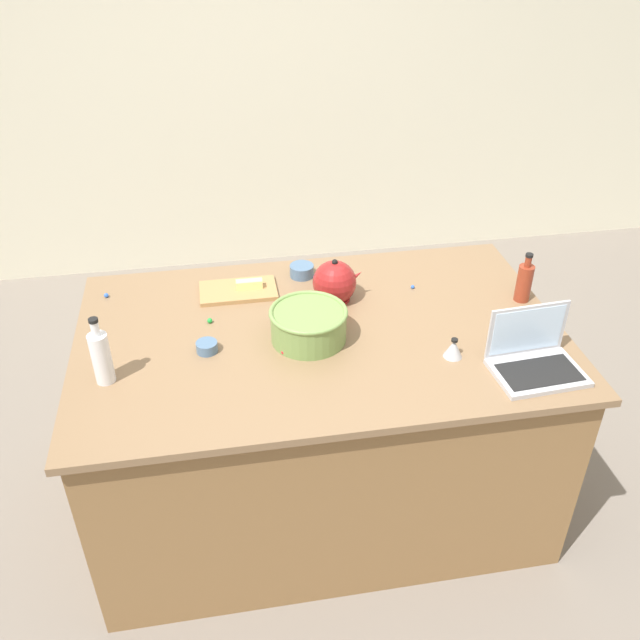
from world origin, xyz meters
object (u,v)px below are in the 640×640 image
Objects in this scene: kettle at (335,283)px; ramekin_medium at (302,271)px; mixing_bowl_large at (309,324)px; laptop at (534,358)px; ramekin_small at (207,347)px; bottle_vinegar at (101,357)px; cutting_board at (238,291)px; butter_stick_left at (249,284)px; kitchen_timer at (454,348)px; bottle_soy at (524,282)px.

ramekin_medium is at bearing 116.21° from kettle.
laptop is at bearing -22.72° from mixing_bowl_large.
bottle_vinegar is at bearing -162.32° from ramekin_small.
bottle_vinegar is 1.21× the size of kettle.
mixing_bowl_large is 3.72× the size of ramekin_small.
cutting_board is at bearing 70.25° from ramekin_small.
butter_stick_left is 1.39× the size of ramekin_small.
butter_stick_left is at bearing 139.95° from kitchen_timer.
bottle_soy reaches higher than cutting_board.
kettle is (-0.61, 0.58, 0.03)m from laptop.
mixing_bowl_large is 0.30m from kettle.
bottle_soy is 0.53m from kitchen_timer.
bottle_vinegar is (-1.49, 0.19, 0.06)m from laptop.
mixing_bowl_large is (-0.76, 0.32, 0.02)m from laptop.
laptop is 1.51m from bottle_vinegar.
bottle_soy reaches higher than kettle.
bottle_soy is 2.69× the size of ramekin_small.
laptop is 4.08× the size of ramekin_small.
bottle_vinegar is 0.75m from butter_stick_left.
bottle_soy is at bearing 7.94° from mixing_bowl_large.
laptop reaches higher than ramekin_medium.
laptop is at bearing -7.25° from bottle_vinegar.
bottle_vinegar is at bearing 172.75° from laptop.
bottle_vinegar is at bearing -134.16° from cutting_board.
cutting_board is (0.50, 0.51, -0.09)m from bottle_vinegar.
bottle_soy is (0.91, 0.13, 0.02)m from mixing_bowl_large.
bottle_soy is at bearing -13.11° from butter_stick_left.
mixing_bowl_large is 2.83× the size of ramekin_medium.
laptop is at bearing -14.86° from ramekin_small.
kitchen_timer is at bearing -141.43° from bottle_soy.
bottle_vinegar is (-0.74, -0.13, 0.04)m from mixing_bowl_large.
mixing_bowl_large is 0.46m from cutting_board.
ramekin_small is at bearing -131.08° from ramekin_medium.
laptop is at bearing -48.09° from ramekin_medium.
laptop reaches higher than kettle.
cutting_board is at bearing 144.89° from laptop.
butter_stick_left is at bearing 160.63° from kettle.
kettle is 1.94× the size of butter_stick_left.
bottle_soy is at bearing 38.57° from kitchen_timer.
bottle_soy is 0.77m from kettle.
bottle_soy reaches higher than mixing_bowl_large.
kettle is 0.41m from cutting_board.
mixing_bowl_large is 1.38× the size of bottle_soy.
laptop is 2.94× the size of butter_stick_left.
kitchen_timer is (0.46, -0.68, 0.01)m from ramekin_medium.
mixing_bowl_large is 2.69× the size of butter_stick_left.
bottle_vinegar reaches higher than cutting_board.
kitchen_timer is (0.35, -0.46, -0.04)m from kettle.
laptop is at bearing -36.45° from butter_stick_left.
bottle_vinegar reaches higher than mixing_bowl_large.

